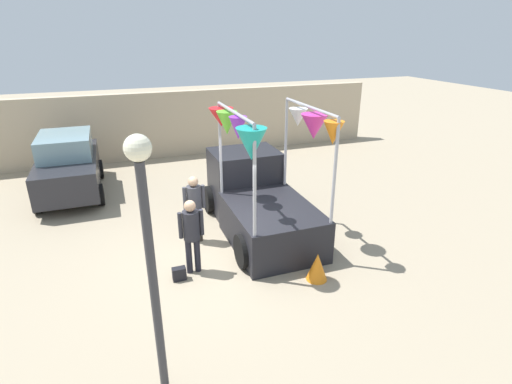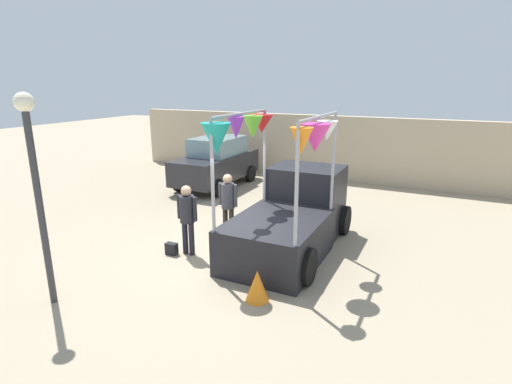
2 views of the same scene
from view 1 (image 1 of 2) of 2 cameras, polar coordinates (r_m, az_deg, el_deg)
name	(u,v)px [view 1 (image 1 of 2)]	position (r m, az deg, el deg)	size (l,w,h in m)	color
ground_plane	(223,256)	(9.34, -4.72, -9.10)	(60.00, 60.00, 0.00)	gray
vendor_truck	(257,194)	(10.22, 0.11, -0.31)	(2.56, 4.19, 3.29)	black
parked_car	(68,165)	(13.73, -25.23, 3.55)	(1.88, 4.00, 1.88)	#26262B
person_customer	(191,230)	(8.37, -9.21, -5.36)	(0.53, 0.34, 1.66)	black
person_vendor	(194,203)	(9.58, -8.79, -1.56)	(0.53, 0.34, 1.69)	#2D2823
handbag	(179,274)	(8.59, -10.91, -11.40)	(0.28, 0.16, 0.28)	black
street_lamp	(148,238)	(5.09, -15.17, -6.31)	(0.32, 0.32, 3.77)	#333338
brick_boundary_wall	(165,125)	(16.63, -12.82, 9.35)	(18.00, 0.36, 2.60)	tan
folded_kite_bundle_tangerine	(317,267)	(8.47, 8.74, -10.51)	(0.44, 0.44, 0.60)	orange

